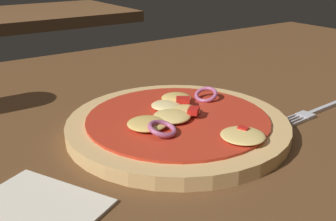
% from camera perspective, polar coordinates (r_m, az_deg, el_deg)
% --- Properties ---
extents(dining_table, '(1.45, 1.00, 0.04)m').
position_cam_1_polar(dining_table, '(0.49, 9.60, -5.00)').
color(dining_table, brown).
rests_on(dining_table, ground).
extents(pizza, '(0.26, 0.26, 0.03)m').
position_cam_1_polar(pizza, '(0.47, 1.43, -1.90)').
color(pizza, tan).
rests_on(pizza, dining_table).
extents(fork, '(0.18, 0.02, 0.01)m').
position_cam_1_polar(fork, '(0.57, 21.52, 0.23)').
color(fork, silver).
rests_on(fork, dining_table).
extents(background_table, '(0.77, 0.48, 0.04)m').
position_cam_1_polar(background_table, '(1.60, -20.43, 12.60)').
color(background_table, brown).
rests_on(background_table, ground).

